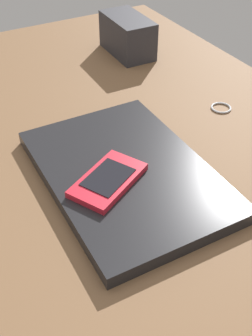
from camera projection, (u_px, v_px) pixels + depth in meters
desk_surface at (120, 173)px, 66.01cm from camera, size 120.00×80.00×3.00cm
laptop_closed at (126, 173)px, 62.07cm from camera, size 32.01×22.23×2.00cm
cell_phone_on_laptop at (108, 180)px, 58.65cm from camera, size 10.72×12.66×1.09cm
desk_organizer at (127, 35)px, 93.48cm from camera, size 13.72×7.68×8.04cm
key_ring at (221, 108)px, 77.58cm from camera, size 3.72×3.72×0.36cm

